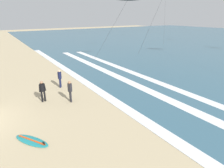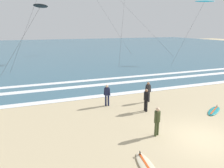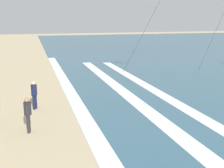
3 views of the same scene
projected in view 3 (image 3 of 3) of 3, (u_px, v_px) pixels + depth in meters
The scene contains 5 objects.
wave_foam_shoreline at pixel (94, 136), 11.85m from camera, with size 49.66×0.82×0.01m, color white.
wave_foam_mid_break at pixel (159, 120), 13.68m from camera, with size 37.79×0.92×0.01m, color white.
wave_foam_outer_break at pixel (207, 121), 13.58m from camera, with size 38.17×0.85×0.01m, color white.
surfer_right_near at pixel (28, 112), 12.05m from camera, with size 0.51×0.32×1.60m.
surfer_background_far at pixel (34, 93), 15.16m from camera, with size 0.47×0.36×1.60m.
Camera 3 is at (12.25, 6.44, 4.96)m, focal length 44.11 mm.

